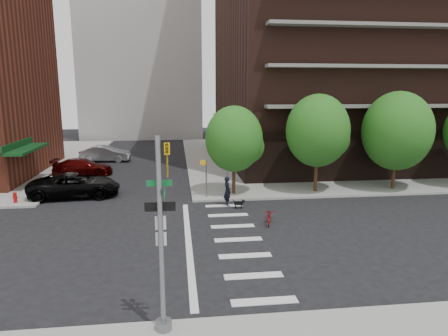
{
  "coord_description": "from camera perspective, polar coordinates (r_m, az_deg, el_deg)",
  "views": [
    {
      "loc": [
        0.01,
        -18.74,
        7.42
      ],
      "look_at": [
        3.0,
        6.0,
        2.5
      ],
      "focal_mm": 32.0,
      "sensor_mm": 36.0,
      "label": 1
    }
  ],
  "objects": [
    {
      "name": "dog",
      "position": [
        25.33,
        2.18,
        -5.03
      ],
      "size": [
        0.68,
        0.26,
        0.57
      ],
      "rotation": [
        0.0,
        0.0,
        -0.14
      ],
      "color": "black",
      "rests_on": "ground"
    },
    {
      "name": "parked_car_maroon",
      "position": [
        37.18,
        -19.52,
        0.16
      ],
      "size": [
        2.09,
        5.08,
        1.47
      ],
      "primitive_type": "imported",
      "rotation": [
        0.0,
        0.0,
        1.56
      ],
      "color": "#390403",
      "rests_on": "ground"
    },
    {
      "name": "traffic_signal",
      "position": [
        12.21,
        -8.8,
        -11.71
      ],
      "size": [
        0.9,
        0.75,
        6.0
      ],
      "color": "slate",
      "rests_on": "sidewalk_s"
    },
    {
      "name": "dog_walker",
      "position": [
        25.77,
        0.49,
        -3.34
      ],
      "size": [
        0.8,
        0.63,
        1.93
      ],
      "primitive_type": "imported",
      "rotation": [
        0.0,
        0.0,
        1.83
      ],
      "color": "black",
      "rests_on": "ground"
    },
    {
      "name": "ground",
      "position": [
        20.16,
        -6.55,
        -10.51
      ],
      "size": [
        120.0,
        120.0,
        0.0
      ],
      "primitive_type": "plane",
      "color": "black",
      "rests_on": "ground"
    },
    {
      "name": "sidewalk_ne",
      "position": [
        47.52,
        18.76,
        1.68
      ],
      "size": [
        39.0,
        33.0,
        0.15
      ],
      "primitive_type": "cube",
      "color": "gray",
      "rests_on": "ground"
    },
    {
      "name": "tree_c",
      "position": [
        31.72,
        23.5,
        4.87
      ],
      "size": [
        5.0,
        5.0,
        6.8
      ],
      "color": "#301E11",
      "rests_on": "sidewalk_ne"
    },
    {
      "name": "fire_hydrant",
      "position": [
        29.36,
        -27.69,
        -3.67
      ],
      "size": [
        0.24,
        0.24,
        0.73
      ],
      "color": "#A50C0C",
      "rests_on": "sidewalk_nw"
    },
    {
      "name": "scooter",
      "position": [
        22.6,
        6.46,
        -6.89
      ],
      "size": [
        0.97,
        1.77,
        0.88
      ],
      "primitive_type": "imported",
      "rotation": [
        0.0,
        0.0,
        -0.24
      ],
      "color": "maroon",
      "rests_on": "ground"
    },
    {
      "name": "parked_car_silver",
      "position": [
        43.42,
        -16.59,
        1.97
      ],
      "size": [
        1.93,
        5.12,
        1.67
      ],
      "primitive_type": "imported",
      "rotation": [
        0.0,
        0.0,
        1.54
      ],
      "color": "gray",
      "rests_on": "ground"
    },
    {
      "name": "tree_a",
      "position": [
        27.74,
        1.44,
        4.17
      ],
      "size": [
        4.0,
        4.0,
        5.9
      ],
      "color": "#301E11",
      "rests_on": "sidewalk_ne"
    },
    {
      "name": "tree_b",
      "position": [
        29.16,
        13.24,
        5.21
      ],
      "size": [
        4.5,
        4.5,
        6.65
      ],
      "color": "#301E11",
      "rests_on": "sidewalk_ne"
    },
    {
      "name": "crosswalk",
      "position": [
        20.27,
        -0.2,
        -10.28
      ],
      "size": [
        3.85,
        13.0,
        0.01
      ],
      "color": "silver",
      "rests_on": "ground"
    },
    {
      "name": "parked_car_black",
      "position": [
        29.72,
        -20.54,
        -2.34
      ],
      "size": [
        3.34,
        6.32,
        1.69
      ],
      "primitive_type": "imported",
      "rotation": [
        0.0,
        0.0,
        1.66
      ],
      "color": "black",
      "rests_on": "ground"
    },
    {
      "name": "pedestrian_signal",
      "position": [
        27.33,
        -1.91,
        -0.59
      ],
      "size": [
        2.18,
        0.67,
        2.6
      ],
      "color": "slate",
      "rests_on": "sidewalk_ne"
    }
  ]
}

